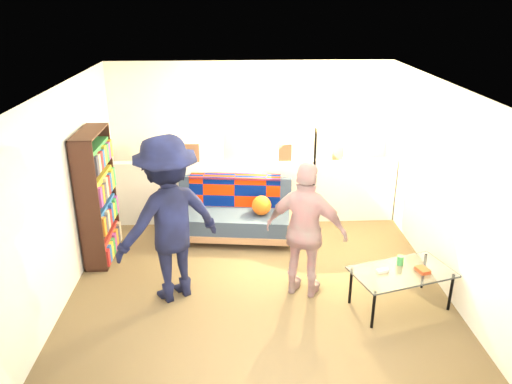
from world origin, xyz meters
TOP-DOWN VIEW (x-y plane):
  - ground at (0.00, 0.00)m, footprint 5.00×5.00m
  - room_shell at (0.00, 0.47)m, footprint 4.60×5.05m
  - half_wall_ledge at (0.00, 1.80)m, footprint 4.45×0.15m
  - ledge_decor at (-0.23, 1.78)m, footprint 2.97×0.02m
  - futon_sofa at (-0.28, 1.29)m, footprint 1.85×1.04m
  - bookshelf at (-2.08, 0.76)m, footprint 0.29×0.88m
  - coffee_table at (1.61, -0.60)m, footprint 1.24×0.90m
  - floor_lamp at (0.92, 1.51)m, footprint 0.33×0.31m
  - person_left at (-1.02, -0.23)m, footprint 1.46×1.31m
  - person_right at (0.55, -0.26)m, footprint 1.04×0.75m

SIDE VIEW (x-z plane):
  - ground at x=0.00m, z-range 0.00..0.00m
  - futon_sofa at x=-0.28m, z-range -0.03..0.73m
  - coffee_table at x=1.61m, z-range 0.15..0.72m
  - half_wall_ledge at x=0.00m, z-range 0.00..1.00m
  - person_right at x=0.55m, z-range 0.00..1.64m
  - bookshelf at x=-2.08m, z-range -0.06..1.70m
  - person_left at x=-1.02m, z-range 0.00..1.96m
  - ledge_decor at x=-0.23m, z-range 0.95..1.40m
  - floor_lamp at x=0.92m, z-range 0.35..2.01m
  - room_shell at x=0.00m, z-range 0.45..2.90m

